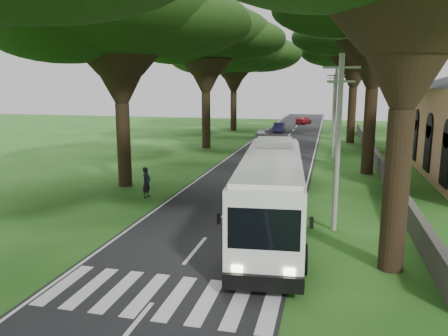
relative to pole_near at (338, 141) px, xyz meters
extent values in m
plane|color=#1B4E16|center=(-5.50, -6.00, -4.18)|extent=(140.00, 140.00, 0.00)
cube|color=black|center=(-5.50, 19.00, -4.17)|extent=(8.00, 120.00, 0.04)
cube|color=silver|center=(-5.50, -8.00, -4.18)|extent=(8.00, 3.00, 0.01)
cube|color=#383533|center=(3.50, 18.00, -3.58)|extent=(0.35, 50.00, 1.20)
cylinder|color=gray|center=(0.00, 0.00, -0.18)|extent=(0.24, 0.24, 8.00)
cube|color=gray|center=(0.00, 0.00, 3.22)|extent=(1.60, 0.10, 0.10)
cube|color=gray|center=(0.00, 0.00, 2.62)|extent=(1.20, 0.10, 0.10)
cylinder|color=gray|center=(0.00, 20.00, -0.18)|extent=(0.24, 0.24, 8.00)
cube|color=gray|center=(0.00, 20.00, 3.22)|extent=(1.60, 0.10, 0.10)
cube|color=gray|center=(0.00, 20.00, 2.62)|extent=(1.20, 0.10, 0.10)
cylinder|color=gray|center=(0.00, 40.00, -0.18)|extent=(0.24, 0.24, 8.00)
cube|color=gray|center=(0.00, 40.00, 3.22)|extent=(1.60, 0.10, 0.10)
cube|color=gray|center=(0.00, 40.00, 2.62)|extent=(1.20, 0.10, 0.10)
cylinder|color=black|center=(-13.50, 6.00, -1.46)|extent=(0.90, 0.90, 5.45)
cone|color=black|center=(-13.50, 6.00, 3.17)|extent=(3.20, 3.20, 3.80)
ellipsoid|color=black|center=(-13.50, 6.00, 6.92)|extent=(13.59, 13.59, 5.71)
cylinder|color=black|center=(-13.00, 24.00, -1.31)|extent=(0.90, 0.90, 5.74)
cone|color=black|center=(-13.00, 24.00, 3.46)|extent=(3.20, 3.20, 3.80)
ellipsoid|color=black|center=(-13.00, 24.00, 7.57)|extent=(13.35, 13.35, 5.61)
cylinder|color=black|center=(-14.00, 42.00, -1.39)|extent=(0.90, 0.90, 5.58)
cone|color=black|center=(-14.00, 42.00, 3.30)|extent=(3.20, 3.20, 3.80)
ellipsoid|color=black|center=(-14.00, 42.00, 7.22)|extent=(15.76, 15.76, 6.62)
cylinder|color=black|center=(2.00, -4.00, -1.26)|extent=(0.90, 0.90, 5.84)
cone|color=black|center=(2.00, -4.00, 3.56)|extent=(3.20, 3.20, 3.80)
cylinder|color=black|center=(2.50, 14.00, -1.02)|extent=(0.90, 0.90, 6.32)
cone|color=black|center=(2.50, 14.00, 4.04)|extent=(3.20, 3.20, 3.80)
cylinder|color=black|center=(2.00, 32.00, -1.06)|extent=(0.90, 0.90, 6.24)
cone|color=black|center=(2.00, 32.00, 3.96)|extent=(3.20, 3.20, 3.80)
ellipsoid|color=black|center=(2.00, 32.00, 8.69)|extent=(12.64, 12.64, 5.31)
cylinder|color=black|center=(3.00, 50.00, -1.15)|extent=(0.90, 0.90, 6.06)
cone|color=black|center=(3.00, 50.00, 3.78)|extent=(3.20, 3.20, 3.80)
ellipsoid|color=black|center=(3.00, 50.00, 8.30)|extent=(14.76, 14.76, 6.20)
cube|color=white|center=(-2.80, -1.25, -2.21)|extent=(3.70, 12.46, 3.02)
cube|color=black|center=(-2.83, -0.95, -1.78)|extent=(3.54, 10.23, 1.13)
cube|color=black|center=(-2.80, -1.25, -3.67)|extent=(3.74, 12.51, 0.36)
cube|color=#C2390C|center=(-2.80, -1.25, -2.90)|extent=(3.63, 11.25, 0.18)
cube|color=white|center=(-2.80, -1.25, -0.64)|extent=(3.43, 11.83, 0.18)
cylinder|color=black|center=(-3.69, -5.45, -3.62)|extent=(0.46, 1.15, 1.13)
cylinder|color=black|center=(-1.14, -5.21, -3.62)|extent=(0.46, 1.15, 1.13)
cylinder|color=black|center=(-4.44, 2.50, -3.62)|extent=(0.46, 1.15, 1.13)
cylinder|color=black|center=(-1.89, 2.74, -3.62)|extent=(0.46, 1.15, 1.13)
imported|color=#B8B9BD|center=(-8.50, 33.05, -3.55)|extent=(1.60, 3.62, 1.21)
imported|color=navy|center=(-7.30, 41.11, -3.50)|extent=(1.43, 3.95, 1.30)
imported|color=maroon|center=(-4.70, 54.69, -3.56)|extent=(2.83, 4.39, 1.18)
imported|color=black|center=(-10.85, 3.45, -3.26)|extent=(0.53, 0.72, 1.84)
camera|label=1|loc=(-0.41, -20.09, 2.53)|focal=35.00mm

